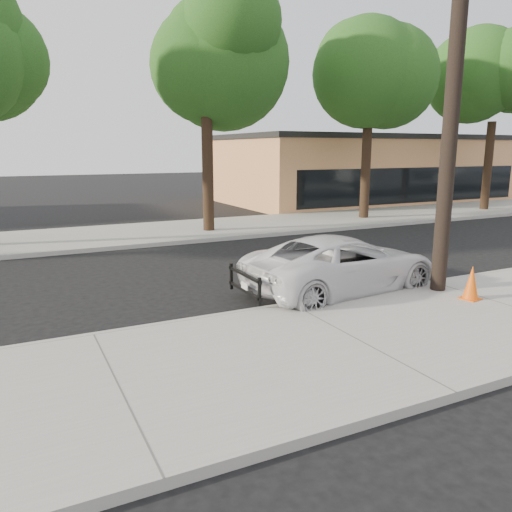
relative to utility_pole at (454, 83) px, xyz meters
name	(u,v)px	position (x,y,z in m)	size (l,w,h in m)	color
ground	(247,286)	(-3.60, 2.70, -4.70)	(120.00, 120.00, 0.00)	black
near_sidewalk	(354,342)	(-3.60, -1.60, -4.62)	(90.00, 4.40, 0.15)	gray
far_sidewalk	(155,233)	(-3.60, 11.20, -4.62)	(90.00, 5.00, 0.15)	gray
curb_near	(290,306)	(-3.60, 0.60, -4.62)	(90.00, 0.12, 0.16)	#9E9B93
building_main	(362,170)	(12.40, 18.70, -2.70)	(18.00, 10.00, 4.00)	#C97E53
utility_pole	(454,83)	(0.00, 0.00, 0.00)	(1.40, 0.34, 9.00)	black
tree_c	(212,51)	(-1.38, 10.34, 2.21)	(4.96, 4.80, 9.55)	black
tree_d	(375,80)	(6.60, 10.65, 1.67)	(4.50, 4.35, 8.75)	black
tree_e	(501,82)	(14.61, 10.44, 2.00)	(4.80, 4.65, 9.25)	black
police_cruiser	(342,264)	(-1.79, 1.27, -4.02)	(2.24, 4.86, 1.35)	silver
traffic_cone	(471,283)	(0.05, -0.88, -4.19)	(0.44, 0.44, 0.74)	#EB580C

